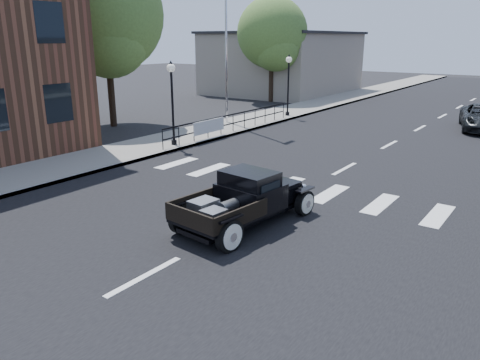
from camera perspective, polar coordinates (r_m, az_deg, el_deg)
The scene contains 13 objects.
ground at distance 11.86m, azimuth -0.95°, elevation -6.11°, with size 120.00×120.00×0.00m, color black.
road at distance 25.08m, azimuth 19.89°, elevation 5.25°, with size 14.00×80.00×0.02m, color black.
road_markings at distance 20.41m, azimuth 15.95°, elevation 3.10°, with size 12.00×60.00×0.06m, color silver, non-canonical shape.
sidewalk_left at distance 28.48m, azimuth 3.19°, elevation 7.64°, with size 3.00×80.00×0.15m, color gray.
low_building_left at distance 42.66m, azimuth 5.28°, elevation 13.94°, with size 10.00×12.00×5.00m, color gray.
railing at distance 23.64m, azimuth -0.85°, elevation 7.18°, with size 0.08×10.00×1.00m, color black, non-canonical shape.
banner at distance 22.07m, azimuth -3.77°, elevation 5.92°, with size 0.04×2.20×0.60m, color silver, non-canonical shape.
lamp_post_b at distance 20.60m, azimuth -8.23°, elevation 9.21°, with size 0.36×0.36×3.59m, color black, non-canonical shape.
lamp_post_c at distance 28.64m, azimuth 5.90°, elevation 11.41°, with size 0.36×0.36×3.59m, color black, non-canonical shape.
flagpole at distance 26.10m, azimuth -1.73°, elevation 20.85°, with size 0.12×0.12×12.59m, color silver.
big_tree_near at distance 26.49m, azimuth -15.87°, elevation 15.78°, with size 6.00×6.00×8.82m, color #496A2D, non-canonical shape.
big_tree_far at distance 36.18m, azimuth 3.90°, elevation 15.55°, with size 5.20×5.20×7.64m, color #496A2D, non-canonical shape.
hotrod_pickup at distance 11.92m, azimuth 0.58°, elevation -2.29°, with size 1.93×4.14×1.43m, color black, non-canonical shape.
Camera 1 is at (6.49, -8.79, 4.63)m, focal length 35.00 mm.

